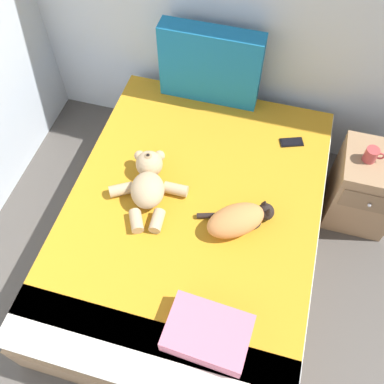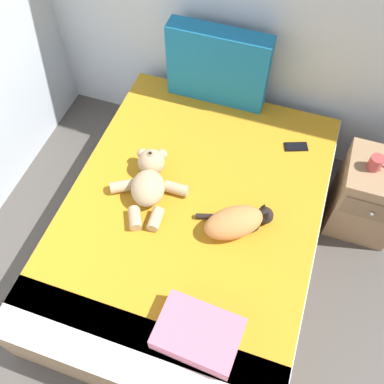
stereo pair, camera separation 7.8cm
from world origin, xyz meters
name	(u,v)px [view 1 (the left image)]	position (x,y,z in m)	size (l,w,h in m)	color
wall_back	(353,8)	(2.05, 4.57, 1.21)	(4.23, 0.06, 2.42)	silver
bed	(192,229)	(1.41, 3.46, 0.25)	(1.53, 2.04, 0.51)	#9E7A56
patterned_cushion	(210,66)	(1.28, 4.38, 0.78)	(0.67, 0.14, 0.53)	#1972AD
cat	(239,219)	(1.70, 3.41, 0.58)	(0.43, 0.36, 0.15)	#D18447
teddy_bear	(148,183)	(1.13, 3.51, 0.59)	(0.46, 0.55, 0.18)	tan
cell_phone	(292,142)	(1.91, 4.10, 0.52)	(0.16, 0.12, 0.01)	black
throw_pillow	(208,333)	(1.68, 2.76, 0.57)	(0.40, 0.28, 0.11)	#D1728C
nightstand	(364,188)	(2.44, 4.04, 0.29)	(0.41, 0.44, 0.59)	#9E7A56
mug	(371,155)	(2.38, 4.03, 0.63)	(0.12, 0.08, 0.09)	#B23F3F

